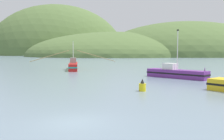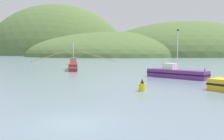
# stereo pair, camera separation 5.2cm
# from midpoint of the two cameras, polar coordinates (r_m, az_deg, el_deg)

# --- Properties ---
(ground_plane) EXTENTS (600.00, 600.00, 0.00)m
(ground_plane) POSITION_cam_midpoint_polar(r_m,az_deg,el_deg) (15.55, -8.68, -11.46)
(ground_plane) COLOR slate
(hill_far_center) EXTENTS (81.33, 65.07, 52.96)m
(hill_far_center) POSITION_cam_midpoint_polar(r_m,az_deg,el_deg) (241.50, -7.65, 3.33)
(hill_far_center) COLOR #47703D
(hill_far_center) RESTS_ON ground
(hill_mid_left) EXTENTS (138.76, 111.01, 53.30)m
(hill_mid_left) POSITION_cam_midpoint_polar(r_m,az_deg,el_deg) (210.72, 16.22, 3.05)
(hill_mid_left) COLOR #516B38
(hill_mid_left) RESTS_ON ground
(hill_mid_right) EXTENTS (137.62, 110.09, 36.47)m
(hill_mid_right) POSITION_cam_midpoint_polar(r_m,az_deg,el_deg) (196.94, 1.24, 3.14)
(hill_mid_right) COLOR #516B38
(hill_mid_right) RESTS_ON ground
(hill_far_right) EXTENTS (131.99, 105.59, 97.24)m
(hill_far_right) POSITION_cam_midpoint_polar(r_m,az_deg,el_deg) (258.23, -12.02, 3.34)
(hill_far_right) COLOR #516B38
(hill_far_right) RESTS_ON ground
(fishing_boat_red) EXTENTS (18.78, 12.04, 6.43)m
(fishing_boat_red) POSITION_cam_midpoint_polar(r_m,az_deg,el_deg) (56.90, -8.67, 0.95)
(fishing_boat_red) COLOR red
(fishing_boat_red) RESTS_ON ground
(fishing_boat_purple) EXTENTS (7.68, 9.07, 7.43)m
(fishing_boat_purple) POSITION_cam_midpoint_polar(r_m,az_deg,el_deg) (40.62, 14.08, -0.66)
(fishing_boat_purple) COLOR #6B2D84
(fishing_boat_purple) RESTS_ON ground
(channel_buoy) EXTENTS (0.73, 0.73, 1.30)m
(channel_buoy) POSITION_cam_midpoint_polar(r_m,az_deg,el_deg) (26.83, 6.74, -3.60)
(channel_buoy) COLOR yellow
(channel_buoy) RESTS_ON ground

